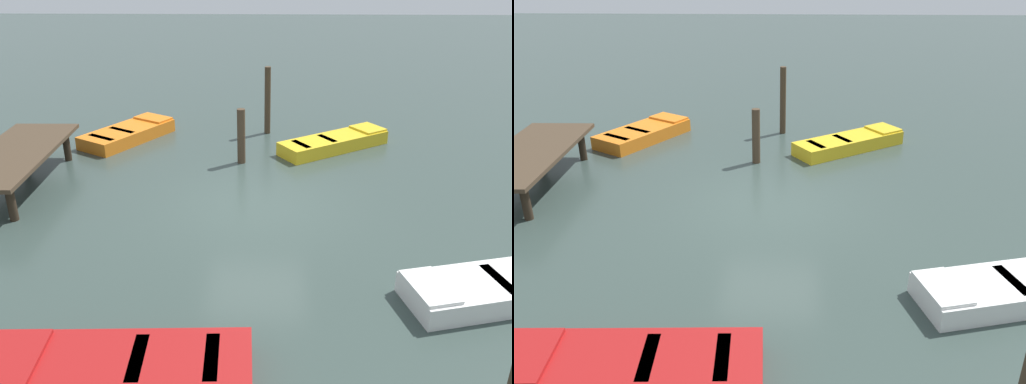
% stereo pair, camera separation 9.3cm
% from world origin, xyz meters
% --- Properties ---
extents(ground_plane, '(80.00, 80.00, 0.00)m').
position_xyz_m(ground_plane, '(0.00, 0.00, 0.00)').
color(ground_plane, '#33423D').
extents(dock_segment, '(4.74, 1.90, 0.95)m').
position_xyz_m(dock_segment, '(0.97, 6.11, 0.83)').
color(dock_segment, '#423323').
rests_on(dock_segment, ground_plane).
extents(rowboat_red, '(1.42, 3.84, 0.46)m').
position_xyz_m(rowboat_red, '(-5.76, 1.83, 0.22)').
color(rowboat_red, maroon).
rests_on(rowboat_red, ground_plane).
extents(rowboat_white, '(1.86, 3.05, 0.46)m').
position_xyz_m(rowboat_white, '(-3.68, -4.09, 0.22)').
color(rowboat_white, silver).
rests_on(rowboat_white, ground_plane).
extents(rowboat_orange, '(3.29, 2.71, 0.46)m').
position_xyz_m(rowboat_orange, '(4.71, 4.20, 0.22)').
color(rowboat_orange, orange).
rests_on(rowboat_orange, ground_plane).
extents(rowboat_yellow, '(2.81, 3.50, 0.46)m').
position_xyz_m(rowboat_yellow, '(4.02, -2.28, 0.22)').
color(rowboat_yellow, gold).
rests_on(rowboat_yellow, ground_plane).
extents(mooring_piling_far_left, '(0.23, 0.23, 1.57)m').
position_xyz_m(mooring_piling_far_left, '(2.81, 0.49, 0.79)').
color(mooring_piling_far_left, '#423323').
rests_on(mooring_piling_far_left, ground_plane).
extents(mooring_piling_near_right, '(0.20, 0.20, 2.18)m').
position_xyz_m(mooring_piling_near_right, '(5.53, -0.23, 1.09)').
color(mooring_piling_near_right, '#423323').
rests_on(mooring_piling_near_right, ground_plane).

